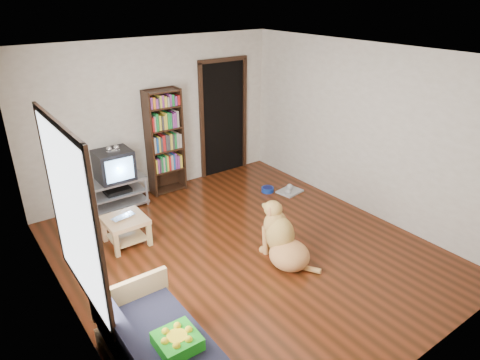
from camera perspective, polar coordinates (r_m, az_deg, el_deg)
ground at (r=5.94m, az=0.63°, el=-9.37°), size 5.00×5.00×0.00m
ceiling at (r=5.00m, az=0.77°, el=16.32°), size 5.00×5.00×0.00m
wall_back at (r=7.38m, az=-11.13°, el=8.16°), size 4.50×0.00×4.50m
wall_front at (r=3.86m, az=23.81°, el=-9.10°), size 4.50×0.00×4.50m
wall_left at (r=4.49m, az=-23.06°, el=-4.17°), size 0.00×5.00×5.00m
wall_right at (r=6.84m, az=16.06°, el=6.40°), size 0.00×5.00×5.00m
green_cushion at (r=4.01m, az=-8.36°, el=-20.48°), size 0.36×0.36×0.12m
laptop at (r=6.07m, az=-15.04°, el=-4.94°), size 0.36×0.27×0.03m
dog_bowl at (r=7.56m, az=3.70°, el=-1.27°), size 0.22×0.22×0.08m
grey_rag at (r=7.58m, az=6.65°, el=-1.51°), size 0.45×0.38×0.03m
window at (r=3.96m, az=-21.46°, el=-4.43°), size 0.03×1.46×1.70m
doorway at (r=8.05m, az=-2.22°, el=8.59°), size 1.03×0.05×2.19m
tv_stand at (r=7.21m, az=-16.03°, el=-1.53°), size 0.90×0.45×0.50m
crt_tv at (r=7.04m, az=-16.53°, el=2.01°), size 0.55×0.52×0.58m
bookshelf at (r=7.35m, az=-10.06°, el=5.74°), size 0.60×0.30×1.80m
coffee_table at (r=6.16m, az=-15.01°, el=-5.91°), size 0.55×0.55×0.40m
dog at (r=5.62m, az=5.72°, el=-8.08°), size 0.52×0.99×0.81m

